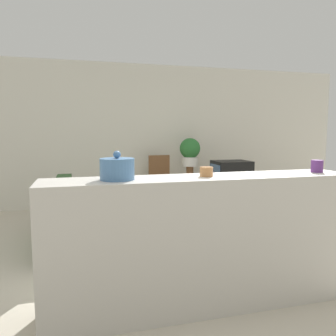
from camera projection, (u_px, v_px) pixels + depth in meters
The scene contains 12 objects.
ground_plane at pixel (184, 278), 3.17m from camera, with size 14.00×14.00×0.00m, color beige.
wall_back at pixel (130, 135), 6.32m from camera, with size 9.00×0.06×2.70m.
couch at pixel (88, 220), 4.23m from camera, with size 0.90×1.72×0.78m.
tv_stand at pixel (231, 200), 5.73m from camera, with size 0.82×0.53×0.43m.
television at pixel (231, 175), 5.68m from camera, with size 0.62×0.49×0.48m.
wooden_chair at pixel (161, 180), 6.00m from camera, with size 0.44×0.44×0.98m.
plant_stand at pixel (190, 187), 6.13m from camera, with size 0.13×0.13×0.78m.
potted_plant at pixel (190, 151), 6.05m from camera, with size 0.38×0.38×0.52m.
foreground_counter at pixel (204, 242), 2.63m from camera, with size 2.51×0.44×1.06m.
decorative_bowl at pixel (117, 169), 2.39m from camera, with size 0.25×0.25×0.21m.
candle_jar at pixel (206, 172), 2.57m from camera, with size 0.10×0.10×0.08m.
coffee_tin at pixel (317, 166), 2.83m from camera, with size 0.10×0.10×0.11m.
Camera 1 is at (-0.94, -2.89, 1.41)m, focal length 35.00 mm.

